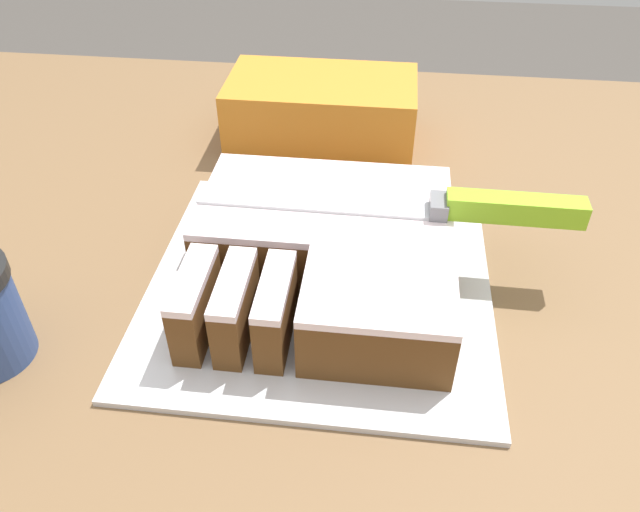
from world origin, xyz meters
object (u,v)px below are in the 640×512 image
at_px(cake_board, 320,284).
at_px(cake, 327,253).
at_px(storage_box, 322,110).
at_px(knife, 466,207).

bearing_deg(cake_board, cake, 45.84).
relative_size(cake_board, storage_box, 1.37).
relative_size(cake, storage_box, 1.01).
distance_m(cake_board, storage_box, 0.29).
distance_m(cake, knife, 0.13).
relative_size(cake_board, knife, 0.91).
distance_m(knife, storage_box, 0.30).
distance_m(cake, storage_box, 0.28).
bearing_deg(cake_board, storage_box, 96.32).
xyz_separation_m(cake, knife, (0.12, 0.03, 0.04)).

